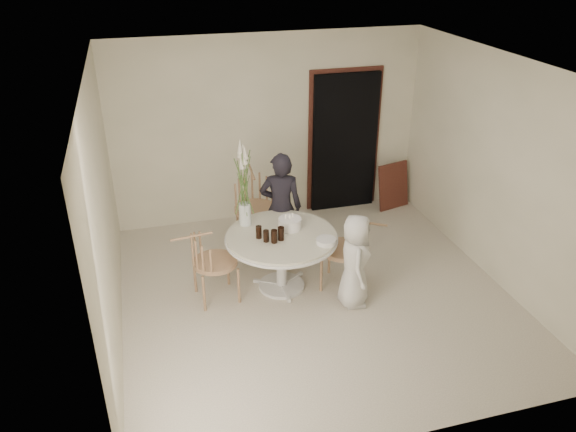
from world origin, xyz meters
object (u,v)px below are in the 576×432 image
object	(u,v)px
chair_far	(254,198)
table	(281,243)
chair_left	(204,257)
flower_vase	(244,185)
chair_right	(354,244)
boy	(355,261)
birthday_cake	(290,223)
girl	(281,208)

from	to	relation	value
chair_far	table	bearing A→B (deg)	-83.11
chair_left	flower_vase	size ratio (longest dim) A/B	0.83
table	chair_right	bearing A→B (deg)	-14.38
chair_right	chair_left	xyz separation A→B (m)	(-1.75, 0.19, -0.01)
chair_left	flower_vase	distance (m)	0.96
chair_far	boy	size ratio (longest dim) A/B	0.88
birthday_cake	boy	bearing A→B (deg)	-48.49
table	chair_left	world-z (taller)	chair_left
chair_right	birthday_cake	bearing A→B (deg)	-83.48
girl	table	bearing A→B (deg)	90.74
flower_vase	birthday_cake	bearing A→B (deg)	-26.93
girl	birthday_cake	bearing A→B (deg)	101.59
girl	flower_vase	world-z (taller)	flower_vase
girl	boy	world-z (taller)	girl
table	boy	xyz separation A→B (m)	(0.72, -0.53, -0.05)
girl	flower_vase	size ratio (longest dim) A/B	1.37
boy	birthday_cake	xyz separation A→B (m)	(-0.58, 0.66, 0.23)
chair_right	birthday_cake	xyz separation A→B (m)	(-0.70, 0.34, 0.20)
table	birthday_cake	world-z (taller)	birthday_cake
chair_right	table	bearing A→B (deg)	-71.98
chair_far	birthday_cake	xyz separation A→B (m)	(0.19, -1.13, 0.15)
boy	flower_vase	bearing A→B (deg)	62.70
chair_far	boy	distance (m)	1.95
birthday_cake	flower_vase	size ratio (longest dim) A/B	0.25
chair_left	flower_vase	world-z (taller)	flower_vase
chair_far	chair_left	distance (m)	1.54
table	girl	distance (m)	0.70
table	chair_left	bearing A→B (deg)	-178.80
girl	boy	size ratio (longest dim) A/B	1.31
chair_left	table	bearing A→B (deg)	-96.17
table	chair_left	distance (m)	0.92
table	birthday_cake	size ratio (longest dim) A/B	4.85
flower_vase	table	bearing A→B (deg)	-46.71
chair_far	birthday_cake	size ratio (longest dim) A/B	3.63
birthday_cake	flower_vase	xyz separation A→B (m)	(-0.49, 0.25, 0.45)
chair_right	boy	bearing A→B (deg)	12.21
chair_left	boy	world-z (taller)	boy
chair_left	boy	size ratio (longest dim) A/B	0.79
chair_left	boy	distance (m)	1.72
chair_left	birthday_cake	xyz separation A→B (m)	(1.06, 0.14, 0.21)
boy	chair_right	bearing A→B (deg)	-7.27
chair_far	girl	distance (m)	0.64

